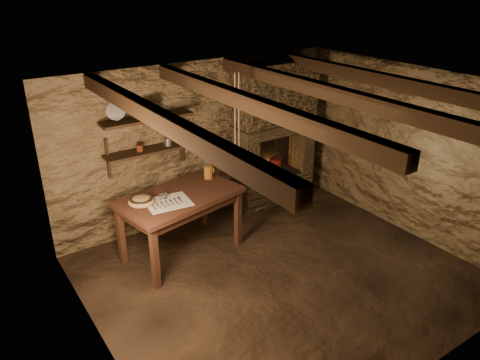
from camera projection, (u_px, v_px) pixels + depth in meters
floor at (280, 275)px, 5.94m from camera, size 4.50×4.50×0.00m
back_wall at (199, 142)px, 6.97m from camera, size 4.50×0.04×2.40m
front_wall at (433, 273)px, 3.94m from camera, size 4.50×0.04×2.40m
left_wall at (93, 248)px, 4.30m from camera, size 0.04×4.00×2.40m
right_wall at (407, 152)px, 6.61m from camera, size 0.04×4.00×2.40m
ceiling at (288, 88)px, 4.96m from camera, size 4.50×4.00×0.04m
beam_far_left at (159, 119)px, 4.23m from camera, size 0.14×3.95×0.16m
beam_mid_left at (249, 103)px, 4.75m from camera, size 0.14×3.95×0.16m
beam_mid_right at (322, 90)px, 5.26m from camera, size 0.14×3.95×0.16m
beam_far_right at (381, 79)px, 5.77m from camera, size 0.14×3.95×0.16m
shelf_lower at (150, 150)px, 6.37m from camera, size 1.25×0.30×0.04m
shelf_upper at (147, 119)px, 6.18m from camera, size 1.25×0.30×0.04m
hearth at (275, 130)px, 7.42m from camera, size 1.43×0.51×2.30m
work_table at (181, 222)px, 6.21m from camera, size 1.70×1.17×0.89m
linen_cloth at (168, 202)px, 5.84m from camera, size 0.59×0.50×0.01m
pewter_cutlery_row at (169, 202)px, 5.82m from camera, size 0.47×0.23×0.01m
drinking_glasses at (165, 196)px, 5.91m from camera, size 0.18×0.05×0.07m
stoneware_jug at (208, 166)px, 6.46m from camera, size 0.15×0.15×0.43m
wooden_bowl at (141, 201)px, 5.78m from camera, size 0.37×0.37×0.12m
iron_stockpot at (151, 110)px, 6.17m from camera, size 0.25×0.25×0.18m
tin_pan at (116, 111)px, 6.00m from camera, size 0.27×0.17×0.24m
small_kettle at (168, 142)px, 6.48m from camera, size 0.15×0.12×0.16m
rusty_tin at (140, 148)px, 6.27m from camera, size 0.10×0.10×0.09m
red_pot at (275, 162)px, 7.60m from camera, size 0.21×0.19×0.54m
hanging_ropes at (237, 118)px, 6.03m from camera, size 0.08×0.08×1.20m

